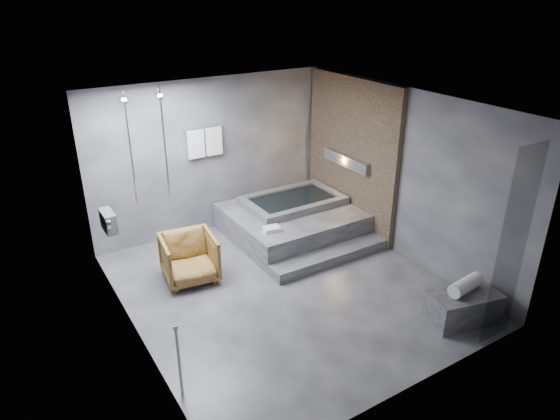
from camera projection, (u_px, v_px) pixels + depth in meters
room at (300, 172)px, 7.28m from camera, size 5.00×5.04×2.82m
tub_deck at (292, 222)px, 9.14m from camera, size 2.20×2.00×0.50m
tub_step at (330, 257)px, 8.30m from camera, size 2.20×0.36×0.18m
concrete_bench at (463, 307)px, 6.81m from camera, size 1.05×0.73×0.43m
driftwood_chair at (189, 258)px, 7.70m from camera, size 0.90×0.92×0.74m
rolled_towel at (466, 285)px, 6.72m from camera, size 0.57×0.26×0.20m
deck_towel at (272, 229)px, 8.24m from camera, size 0.31×0.24×0.07m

